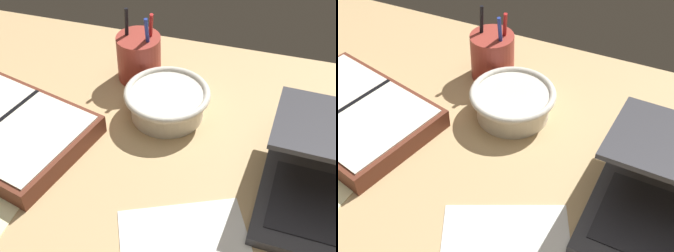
% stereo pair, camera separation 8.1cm
% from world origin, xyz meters
% --- Properties ---
extents(desk_top, '(1.40, 1.00, 0.02)m').
position_xyz_m(desk_top, '(0.00, 0.00, 0.01)').
color(desk_top, tan).
rests_on(desk_top, ground).
extents(bowl, '(0.17, 0.17, 0.06)m').
position_xyz_m(bowl, '(-0.04, 0.22, 0.05)').
color(bowl, silver).
rests_on(bowl, desk_top).
extents(pen_cup, '(0.09, 0.09, 0.16)m').
position_xyz_m(pen_cup, '(-0.14, 0.33, 0.07)').
color(pen_cup, '#9E382D').
rests_on(pen_cup, desk_top).
extents(planner, '(0.36, 0.30, 0.04)m').
position_xyz_m(planner, '(-0.32, 0.08, 0.04)').
color(planner, brown).
rests_on(planner, desk_top).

